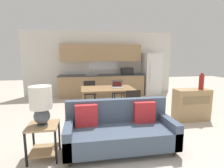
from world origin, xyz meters
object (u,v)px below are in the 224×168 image
Objects in this scene: couch at (120,130)px; dining_chair_near_right at (131,103)px; vase at (201,82)px; credenza at (191,105)px; refrigerator at (151,74)px; table_lamp at (41,103)px; dining_chair_far_left at (90,91)px; laptop at (117,86)px; dining_chair_far_right at (118,90)px; dining_table at (107,90)px; side_table at (44,136)px.

couch is 2.35× the size of dining_chair_near_right.
vase is 0.51× the size of dining_chair_near_right.
vase is at bearing -10.00° from credenza.
table_lamp is (-3.64, -4.33, 0.04)m from refrigerator.
dining_chair_far_left is at bearing 73.75° from table_lamp.
laptop is (-0.20, 0.87, 0.30)m from dining_chair_near_right.
dining_chair_near_right is at bearing 171.08° from credenza.
credenza is at bearing 170.00° from vase.
dining_chair_far_left is 2.41× the size of laptop.
vase is (3.68, 1.14, 0.08)m from table_lamp.
couch is at bearing -153.33° from credenza.
vase is at bearing 17.20° from table_lamp.
couch is at bearing 59.48° from dining_chair_near_right.
laptop is (-0.19, -0.80, 0.30)m from dining_chair_far_right.
dining_table is at bearing 87.52° from couch.
vase is 1.23× the size of laptop.
dining_table is at bearing 152.32° from credenza.
dining_chair_far_left reaches higher than side_table.
refrigerator reaches higher than table_lamp.
laptop reaches higher than side_table.
credenza and dining_chair_far_left have the same top height.
vase is at bearing 164.58° from dining_chair_near_right.
credenza is at bearing 164.71° from dining_chair_near_right.
dining_chair_far_right is at bearing 132.49° from vase.
dining_chair_far_right is at bearing 1.08° from dining_chair_far_left.
table_lamp reaches higher than dining_chair_far_right.
dining_table is 0.33m from laptop.
table_lamp is at bearing -105.89° from dining_chair_far_left.
couch is at bearing -102.79° from dining_chair_far_right.
dining_chair_far_right is at bearing 78.91° from couch.
side_table is at bearing -123.07° from dining_chair_far_right.
dining_chair_near_right and dining_chair_far_left have the same top height.
dining_chair_far_left is 1.17m from laptop.
refrigerator reaches higher than dining_chair_far_right.
couch is at bearing -92.48° from dining_table.
couch is 1.30m from side_table.
dining_chair_near_right reaches higher than dining_table.
table_lamp reaches higher than side_table.
credenza is 3.20m from dining_chair_far_left.
dining_chair_far_right is (-1.75, -1.24, -0.43)m from refrigerator.
dining_table is 1.71× the size of credenza.
dining_chair_far_left is at bearing 73.82° from side_table.
refrigerator is 1.16× the size of dining_table.
credenza is (3.47, 1.18, -0.53)m from table_lamp.
refrigerator is 3.20m from vase.
couch is 2.28m from laptop.
dining_chair_far_right is (0.50, 0.83, -0.20)m from dining_table.
side_table is at bearing -130.03° from refrigerator.
dining_table is at bearing 153.79° from vase.
credenza is at bearing -27.68° from dining_table.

